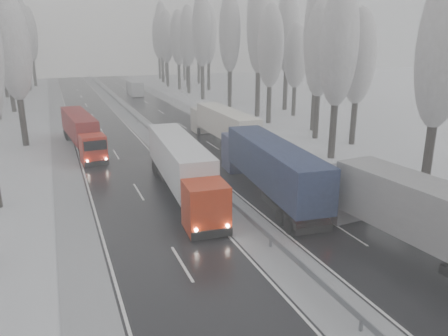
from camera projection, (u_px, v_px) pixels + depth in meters
carriageway_right at (234, 159)px, 42.82m from camera, size 7.50×200.00×0.03m
carriageway_left at (126, 171)px, 39.14m from camera, size 7.50×200.00×0.03m
median_slush at (182, 165)px, 40.98m from camera, size 3.00×200.00×0.04m
shoulder_right at (278, 154)px, 44.56m from camera, size 2.40×200.00×0.04m
shoulder_left at (68, 177)px, 37.40m from camera, size 2.40×200.00×0.04m
median_guardrail at (182, 159)px, 40.80m from camera, size 0.12×200.00×0.76m
tree_16 at (443, 50)px, 30.41m from camera, size 3.60×3.60×16.53m
tree_18 at (339, 46)px, 40.34m from camera, size 3.60×3.60×16.58m
tree_19 at (359, 58)px, 46.21m from camera, size 3.60×3.60×14.57m
tree_20 at (320, 50)px, 48.93m from camera, size 3.60×3.60×15.71m
tree_21 at (318, 33)px, 52.74m from camera, size 3.60×3.60×18.62m
tree_22 at (271, 47)px, 57.89m from camera, size 3.60×3.60×15.86m
tree_23 at (296, 56)px, 64.09m from camera, size 3.60×3.60×13.55m
tree_24 at (259, 25)px, 62.18m from camera, size 3.60×3.60×20.49m
tree_25 at (288, 30)px, 68.36m from camera, size 3.60×3.60×19.44m
tree_26 at (230, 33)px, 71.51m from camera, size 3.60×3.60×18.78m
tree_27 at (258, 38)px, 77.79m from camera, size 3.60×3.60×17.62m
tree_28 at (202, 30)px, 80.44m from camera, size 3.60×3.60×19.62m
tree_29 at (230, 36)px, 86.87m from camera, size 3.60×3.60×18.11m
tree_30 at (188, 37)px, 89.53m from camera, size 3.60×3.60×17.86m
tree_31 at (208, 35)px, 95.03m from camera, size 3.60×3.60×18.58m
tree_32 at (178, 38)px, 96.34m from camera, size 3.60×3.60×17.33m
tree_33 at (187, 47)px, 101.56m from camera, size 3.60×3.60×14.33m
tree_34 at (166, 37)px, 102.30m from camera, size 3.60×3.60×17.63m
tree_35 at (198, 36)px, 108.98m from camera, size 3.60×3.60×18.25m
tree_36 at (161, 31)px, 111.05m from camera, size 3.60×3.60×20.23m
tree_37 at (184, 40)px, 117.77m from camera, size 3.60×3.60×16.37m
tree_38 at (158, 36)px, 121.47m from camera, size 3.60×3.60×17.97m
tree_39 at (165, 41)px, 126.35m from camera, size 3.60×3.60×16.19m
tree_62 at (13, 49)px, 45.34m from camera, size 3.60×3.60×16.04m
tree_68 at (5, 42)px, 66.91m from camera, size 3.60×3.60×16.65m
tree_70 at (11, 40)px, 75.90m from camera, size 3.60×3.60×17.09m
tree_72 at (0, 46)px, 83.68m from camera, size 3.60×3.60×15.11m
tree_74 at (23, 31)px, 93.80m from camera, size 3.60×3.60×19.68m
tree_76 at (30, 35)px, 102.74m from camera, size 3.60×3.60×18.55m
tree_77 at (6, 47)px, 105.11m from camera, size 3.60×3.60×14.32m
tree_78 at (15, 32)px, 107.19m from camera, size 3.60×3.60×19.55m
tree_79 at (4, 39)px, 110.24m from camera, size 3.60×3.60×17.07m
truck_grey_tarp at (429, 218)px, 22.64m from camera, size 4.16×17.00×4.32m
truck_blue_box at (268, 164)px, 32.34m from camera, size 4.17×16.82×4.28m
truck_cream_box at (222, 124)px, 48.11m from camera, size 2.50×15.55×3.98m
box_truck_distant at (135, 88)px, 88.70m from camera, size 2.63×7.97×2.95m
truck_red_white at (182, 165)px, 32.35m from camera, size 3.59×16.18×4.12m
truck_red_red at (81, 129)px, 46.34m from camera, size 3.44×14.29×3.64m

